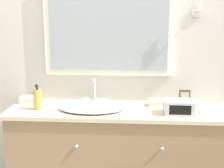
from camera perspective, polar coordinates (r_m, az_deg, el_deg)
The scene contains 9 objects.
wall_back at distance 2.65m, azimuth 1.83°, elevation 5.74°, with size 8.00×0.18×2.55m.
vanity_counter at distance 2.62m, azimuth 1.52°, elevation -13.67°, with size 1.78×0.51×0.87m.
sink_basin at distance 2.46m, azimuth -3.72°, elevation -4.15°, with size 0.52×0.40×0.21m.
soap_bottle at distance 2.49m, azimuth -13.43°, elevation -2.74°, with size 0.06×0.06×0.20m.
appliance_box at distance 2.38m, azimuth 12.12°, elevation -4.16°, with size 0.22×0.15×0.11m.
picture_frame at distance 2.57m, azimuth 13.11°, elevation -2.54°, with size 0.09×0.01×0.14m.
hand_towel_near_sink at distance 2.71m, azimuth -14.71°, elevation -2.81°, with size 0.16×0.11×0.05m.
hand_towel_far_corner at distance 2.56m, azimuth 8.61°, elevation -3.45°, with size 0.16×0.10×0.05m.
metal_tray at distance 2.47m, azimuth 17.26°, elevation -4.99°, with size 0.14×0.12×0.01m.
Camera 1 is at (0.10, -2.06, 1.60)m, focal length 50.00 mm.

